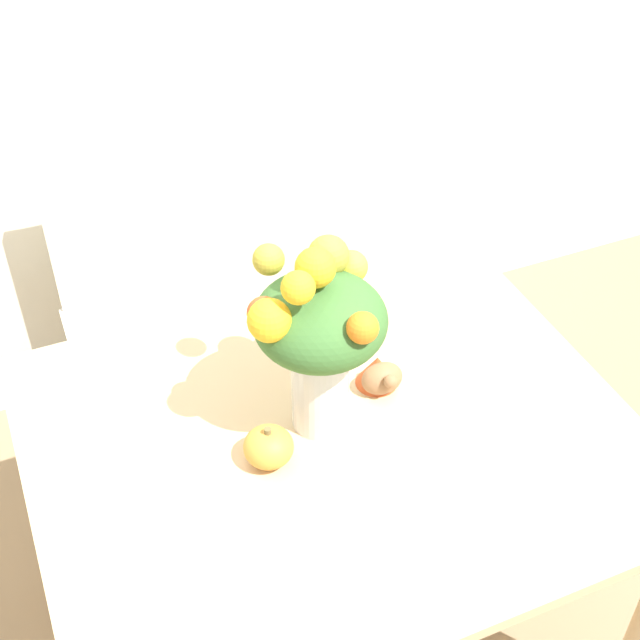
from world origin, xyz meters
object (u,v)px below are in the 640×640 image
Objects in this scene: turkey_figurine at (379,374)px; dining_chair_near_window at (138,314)px; flower_vase at (318,332)px; pumpkin at (269,447)px.

turkey_figurine is 0.13× the size of dining_chair_near_window.
flower_vase is 0.47× the size of dining_chair_near_window.
pumpkin is 0.95m from dining_chair_near_window.
flower_vase is 1.00m from dining_chair_near_window.
flower_vase reaches higher than dining_chair_near_window.
pumpkin is at bearing -154.17° from flower_vase.
flower_vase reaches higher than turkey_figurine.
pumpkin is (-0.14, -0.07, -0.21)m from flower_vase.
dining_chair_near_window reaches higher than pumpkin.
dining_chair_near_window is (-0.08, 0.89, -0.31)m from pumpkin.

